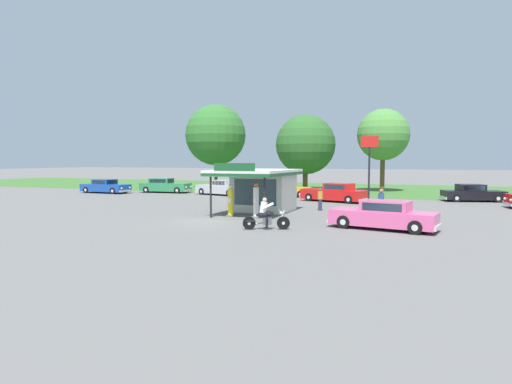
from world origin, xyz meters
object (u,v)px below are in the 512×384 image
object	(u,v)px
gas_pump_offside	(256,202)
parked_car_back_row_centre	(285,189)
featured_classic_sedan	(383,216)
parked_car_back_row_centre_left	(165,186)
bystander_admiring_sedan	(290,193)
parked_car_back_row_centre_right	(472,194)
parked_car_second_row_spare	(334,193)
bystander_chatting_near_pumps	(320,199)
roadside_pole_sign	(369,161)
motorcycle_with_rider	(265,216)
parked_car_back_row_left	(105,187)
bystander_standing_back_lot	(381,203)
bystander_strolling_foreground	(269,193)
gas_pump_nearside	(231,202)
parked_car_back_row_far_right	(221,188)

from	to	relation	value
gas_pump_offside	parked_car_back_row_centre	size ratio (longest dim) A/B	0.41
gas_pump_offside	featured_classic_sedan	distance (m)	7.56
parked_car_back_row_centre_left	bystander_admiring_sedan	world-z (taller)	bystander_admiring_sedan
parked_car_back_row_centre_right	gas_pump_offside	bearing A→B (deg)	-128.30
parked_car_second_row_spare	bystander_chatting_near_pumps	bearing A→B (deg)	-86.56
roadside_pole_sign	parked_car_back_row_centre	bearing A→B (deg)	131.84
motorcycle_with_rider	parked_car_back_row_left	size ratio (longest dim) A/B	0.40
gas_pump_offside	parked_car_second_row_spare	world-z (taller)	gas_pump_offside
parked_car_back_row_centre	bystander_standing_back_lot	distance (m)	15.68
motorcycle_with_rider	bystander_admiring_sedan	size ratio (longest dim) A/B	1.32
featured_classic_sedan	bystander_strolling_foreground	world-z (taller)	bystander_strolling_foreground
gas_pump_offside	bystander_admiring_sedan	xyz separation A→B (m)	(-0.47, 8.19, -0.09)
parked_car_second_row_spare	roadside_pole_sign	size ratio (longest dim) A/B	1.16
gas_pump_nearside	parked_car_second_row_spare	distance (m)	12.39
parked_car_back_row_centre_left	bystander_admiring_sedan	distance (m)	17.41
gas_pump_nearside	bystander_admiring_sedan	bearing A→B (deg)	81.72
parked_car_second_row_spare	parked_car_back_row_centre_right	xyz separation A→B (m)	(10.61, 4.52, -0.05)
parked_car_back_row_far_right	parked_car_back_row_centre_left	distance (m)	7.10
gas_pump_offside	parked_car_back_row_centre_right	world-z (taller)	gas_pump_offside
parked_car_back_row_centre_left	bystander_admiring_sedan	bearing A→B (deg)	-23.11
parked_car_back_row_centre_left	bystander_chatting_near_pumps	world-z (taller)	bystander_chatting_near_pumps
bystander_chatting_near_pumps	bystander_strolling_foreground	distance (m)	5.83
gas_pump_nearside	parked_car_back_row_far_right	xyz separation A→B (m)	(-7.76, 14.30, -0.22)
parked_car_back_row_centre_right	roadside_pole_sign	distance (m)	13.56
parked_car_back_row_centre_right	parked_car_back_row_centre	bearing A→B (deg)	-175.46
gas_pump_nearside	bystander_strolling_foreground	xyz separation A→B (m)	(-0.59, 8.24, -0.05)
parked_car_back_row_left	bystander_strolling_foreground	size ratio (longest dim) A/B	3.42
parked_car_back_row_far_right	bystander_standing_back_lot	bearing A→B (deg)	-34.99
parked_car_second_row_spare	parked_car_back_row_centre_right	world-z (taller)	parked_car_second_row_spare
bystander_admiring_sedan	bystander_standing_back_lot	bearing A→B (deg)	-35.81
featured_classic_sedan	parked_car_back_row_centre_left	world-z (taller)	parked_car_back_row_centre_left
parked_car_back_row_far_right	parked_car_second_row_spare	bearing A→B (deg)	-12.28
parked_car_back_row_centre_right	bystander_strolling_foreground	world-z (taller)	bystander_strolling_foreground
gas_pump_offside	bystander_strolling_foreground	xyz separation A→B (m)	(-2.25, 8.24, -0.11)
parked_car_back_row_centre_left	bystander_standing_back_lot	world-z (taller)	bystander_standing_back_lot
featured_classic_sedan	bystander_strolling_foreground	distance (m)	13.73
bystander_admiring_sedan	gas_pump_nearside	bearing A→B (deg)	-98.28
featured_classic_sedan	parked_car_back_row_centre_left	size ratio (longest dim) A/B	0.98
parked_car_back_row_left	parked_car_back_row_centre_right	xyz separation A→B (m)	(34.74, 4.08, 0.00)
bystander_chatting_near_pumps	gas_pump_nearside	bearing A→B (deg)	-130.25
gas_pump_offside	bystander_admiring_sedan	bearing A→B (deg)	93.29
parked_car_back_row_left	parked_car_back_row_centre	xyz separation A→B (m)	(18.77, 2.81, 0.02)
parked_car_second_row_spare	bystander_admiring_sedan	world-z (taller)	bystander_admiring_sedan
parked_car_second_row_spare	bystander_standing_back_lot	size ratio (longest dim) A/B	3.37
parked_car_back_row_centre	bystander_chatting_near_pumps	bearing A→B (deg)	-59.85
gas_pump_offside	bystander_standing_back_lot	bearing A→B (deg)	23.03
gas_pump_offside	parked_car_second_row_spare	xyz separation A→B (m)	(2.25, 11.76, -0.26)
gas_pump_offside	parked_car_back_row_centre_left	bearing A→B (deg)	137.65
bystander_strolling_foreground	parked_car_back_row_centre_left	bearing A→B (deg)	154.52
bystander_strolling_foreground	roadside_pole_sign	size ratio (longest dim) A/B	0.32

